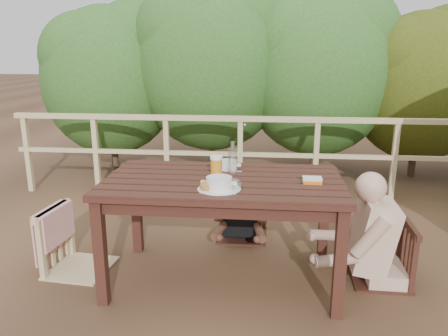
# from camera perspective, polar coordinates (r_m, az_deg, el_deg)

# --- Properties ---
(ground) EXTENTS (60.00, 60.00, 0.00)m
(ground) POSITION_cam_1_polar(r_m,az_deg,el_deg) (3.57, -0.08, -14.29)
(ground) COLOR brown
(ground) RESTS_ON ground
(table) EXTENTS (1.77, 0.99, 0.82)m
(table) POSITION_cam_1_polar(r_m,az_deg,el_deg) (3.39, -0.09, -8.27)
(table) COLOR black
(table) RESTS_ON ground
(chair_left) EXTENTS (0.54, 0.54, 0.98)m
(chair_left) POSITION_cam_1_polar(r_m,az_deg,el_deg) (3.71, -18.78, -5.63)
(chair_left) COLOR tan
(chair_left) RESTS_ON ground
(chair_far) EXTENTS (0.47, 0.47, 0.94)m
(chair_far) POSITION_cam_1_polar(r_m,az_deg,el_deg) (4.15, 2.48, -2.96)
(chair_far) COLOR black
(chair_far) RESTS_ON ground
(chair_right) EXTENTS (0.46, 0.46, 0.90)m
(chair_right) POSITION_cam_1_polar(r_m,az_deg,el_deg) (3.59, 20.25, -7.21)
(chair_right) COLOR black
(chair_right) RESTS_ON ground
(woman) EXTENTS (0.48, 0.59, 1.17)m
(woman) POSITION_cam_1_polar(r_m,az_deg,el_deg) (4.14, 2.52, -1.36)
(woman) COLOR black
(woman) RESTS_ON ground
(diner_right) EXTENTS (0.73, 0.60, 1.44)m
(diner_right) POSITION_cam_1_polar(r_m,az_deg,el_deg) (3.50, 21.12, -3.08)
(diner_right) COLOR #D8AB93
(diner_right) RESTS_ON ground
(railing) EXTENTS (5.60, 0.10, 1.01)m
(railing) POSITION_cam_1_polar(r_m,az_deg,el_deg) (5.26, 2.13, 1.34)
(railing) COLOR tan
(railing) RESTS_ON ground
(hedge_row) EXTENTS (6.60, 1.60, 3.80)m
(hedge_row) POSITION_cam_1_polar(r_m,az_deg,el_deg) (6.30, 6.78, 16.32)
(hedge_row) COLOR #2A4F1E
(hedge_row) RESTS_ON ground
(soup_near) EXTENTS (0.30, 0.30, 0.10)m
(soup_near) POSITION_cam_1_polar(r_m,az_deg,el_deg) (2.99, -0.65, -2.12)
(soup_near) COLOR silver
(soup_near) RESTS_ON table
(soup_far) EXTENTS (0.26, 0.26, 0.09)m
(soup_far) POSITION_cam_1_polar(r_m,az_deg,el_deg) (3.50, 0.45, 0.31)
(soup_far) COLOR white
(soup_far) RESTS_ON table
(bread_roll) EXTENTS (0.14, 0.10, 0.08)m
(bread_roll) POSITION_cam_1_polar(r_m,az_deg,el_deg) (2.99, -1.93, -2.38)
(bread_roll) COLOR olive
(bread_roll) RESTS_ON table
(beer_glass) EXTENTS (0.09, 0.09, 0.18)m
(beer_glass) POSITION_cam_1_polar(r_m,az_deg,el_deg) (3.27, -1.00, 0.06)
(beer_glass) COLOR orange
(beer_glass) RESTS_ON table
(bottle) EXTENTS (0.07, 0.07, 0.28)m
(bottle) POSITION_cam_1_polar(r_m,az_deg,el_deg) (3.29, 1.14, 1.07)
(bottle) COLOR silver
(bottle) RESTS_ON table
(tumbler) EXTENTS (0.07, 0.07, 0.08)m
(tumbler) POSITION_cam_1_polar(r_m,az_deg,el_deg) (3.01, 1.55, -2.26)
(tumbler) COLOR white
(tumbler) RESTS_ON table
(butter_tub) EXTENTS (0.14, 0.10, 0.06)m
(butter_tub) POSITION_cam_1_polar(r_m,az_deg,el_deg) (3.19, 11.46, -1.73)
(butter_tub) COLOR white
(butter_tub) RESTS_ON table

